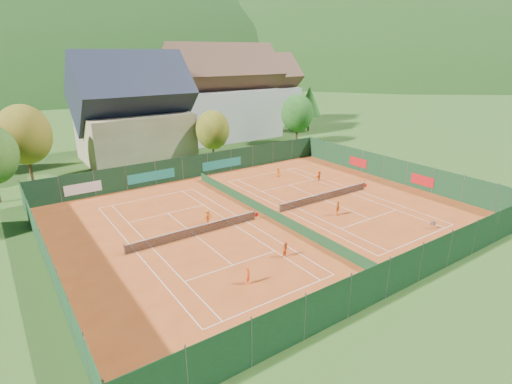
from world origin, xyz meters
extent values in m
plane|color=#2A5019|center=(0.00, 0.00, -0.02)|extent=(600.00, 600.00, 0.00)
cube|color=#B1471A|center=(0.00, 0.00, 0.01)|extent=(40.00, 32.00, 0.01)
cube|color=white|center=(-8.00, 11.88, 0.01)|extent=(10.97, 0.06, 0.00)
cube|color=white|center=(-8.00, -11.88, 0.01)|extent=(10.97, 0.06, 0.00)
cube|color=white|center=(-13.48, 0.00, 0.01)|extent=(0.06, 23.77, 0.00)
cube|color=white|center=(-2.51, 0.00, 0.01)|extent=(0.06, 23.77, 0.00)
cube|color=white|center=(-12.12, 0.00, 0.01)|extent=(0.06, 23.77, 0.00)
cube|color=white|center=(-3.88, 0.00, 0.01)|extent=(0.06, 23.77, 0.00)
cube|color=white|center=(-8.00, 6.40, 0.01)|extent=(8.23, 0.06, 0.00)
cube|color=white|center=(-8.00, -6.40, 0.01)|extent=(8.23, 0.06, 0.00)
cube|color=white|center=(-8.00, 0.00, 0.01)|extent=(0.06, 12.80, 0.00)
cube|color=white|center=(8.00, 11.88, 0.01)|extent=(10.97, 0.06, 0.00)
cube|color=white|center=(8.00, -11.88, 0.01)|extent=(10.97, 0.06, 0.00)
cube|color=white|center=(2.51, 0.00, 0.01)|extent=(0.06, 23.77, 0.00)
cube|color=white|center=(13.48, 0.00, 0.01)|extent=(0.06, 23.77, 0.00)
cube|color=white|center=(3.88, 0.00, 0.01)|extent=(0.06, 23.77, 0.00)
cube|color=white|center=(12.12, 0.00, 0.01)|extent=(0.06, 23.77, 0.00)
cube|color=white|center=(8.00, 6.40, 0.01)|extent=(8.23, 0.06, 0.00)
cube|color=white|center=(8.00, -6.40, 0.01)|extent=(8.23, 0.06, 0.00)
cube|color=white|center=(8.00, 0.00, 0.01)|extent=(0.06, 12.80, 0.00)
cylinder|color=#59595B|center=(-14.40, 0.00, 0.51)|extent=(0.10, 0.10, 1.02)
cylinder|color=#59595B|center=(-1.60, 0.00, 0.51)|extent=(0.10, 0.10, 1.02)
cube|color=black|center=(-8.00, 0.00, 0.46)|extent=(12.80, 0.02, 0.86)
cube|color=white|center=(-8.00, 0.00, 0.89)|extent=(12.80, 0.04, 0.06)
cube|color=red|center=(-1.35, 0.00, 0.45)|extent=(0.40, 0.04, 0.40)
cylinder|color=#59595B|center=(1.60, 0.00, 0.51)|extent=(0.10, 0.10, 1.02)
cylinder|color=#59595B|center=(14.40, 0.00, 0.51)|extent=(0.10, 0.10, 1.02)
cube|color=black|center=(8.00, 0.00, 0.46)|extent=(12.80, 0.02, 0.86)
cube|color=white|center=(8.00, 0.00, 0.89)|extent=(12.80, 0.04, 0.06)
cube|color=red|center=(14.65, 0.00, 0.45)|extent=(0.40, 0.04, 0.40)
cube|color=#13361A|center=(0.00, 0.00, 0.50)|extent=(0.03, 28.80, 1.00)
cube|color=#12321C|center=(0.00, 16.00, 1.50)|extent=(40.00, 0.04, 3.00)
cube|color=teal|center=(-6.00, 15.94, 1.20)|extent=(6.00, 0.03, 1.20)
cube|color=teal|center=(4.00, 15.94, 1.20)|extent=(6.00, 0.03, 1.20)
cube|color=silver|center=(-14.00, 15.94, 1.20)|extent=(4.00, 0.03, 1.20)
cube|color=#123218|center=(0.00, -16.00, 1.50)|extent=(40.00, 0.04, 3.00)
cube|color=#14381C|center=(-20.00, 0.00, 1.50)|extent=(0.04, 32.00, 3.00)
cube|color=#13361B|center=(20.00, 0.00, 1.50)|extent=(0.04, 32.00, 3.00)
cube|color=#B21414|center=(19.94, -4.00, 1.20)|extent=(0.03, 3.00, 1.20)
cube|color=#B21414|center=(19.94, 6.00, 1.20)|extent=(0.03, 3.00, 1.20)
cube|color=tan|center=(-3.00, 30.00, 3.50)|extent=(15.00, 12.00, 7.00)
cube|color=#1E2333|center=(-3.00, 30.00, 10.00)|extent=(16.20, 12.00, 12.00)
cube|color=silver|center=(16.00, 36.00, 4.50)|extent=(20.00, 11.00, 9.00)
cube|color=brown|center=(16.00, 36.00, 11.75)|extent=(21.60, 11.00, 11.00)
cube|color=silver|center=(30.00, 44.00, 4.00)|extent=(16.00, 10.00, 8.00)
cube|color=brown|center=(30.00, 44.00, 10.50)|extent=(17.28, 10.00, 10.00)
cylinder|color=#482F19|center=(-18.00, 26.00, 1.57)|extent=(0.36, 0.36, 3.15)
ellipsoid|color=olive|center=(-18.00, 26.00, 6.07)|extent=(6.44, 6.44, 7.40)
cylinder|color=#4E331B|center=(6.00, 22.00, 1.22)|extent=(0.36, 0.36, 2.45)
ellipsoid|color=olive|center=(6.00, 22.00, 4.72)|extent=(5.01, 5.01, 5.76)
cylinder|color=#4B2F1B|center=(24.00, 24.00, 1.40)|extent=(0.36, 0.36, 2.80)
ellipsoid|color=#1E5718|center=(24.00, 24.00, 5.40)|extent=(5.72, 5.72, 6.58)
cylinder|color=#402517|center=(34.00, 32.00, 1.57)|extent=(0.36, 0.36, 3.15)
cone|color=#205B1A|center=(34.00, 32.00, 6.07)|extent=(5.04, 5.04, 5.85)
cylinder|color=#432918|center=(26.00, 40.00, 1.75)|extent=(0.36, 0.36, 3.50)
ellipsoid|color=olive|center=(26.00, 40.00, 6.75)|extent=(7.15, 7.15, 8.22)
ellipsoid|color=black|center=(10.00, 300.00, -42.35)|extent=(440.00, 440.00, 242.00)
ellipsoid|color=black|center=(240.00, 190.00, -38.57)|extent=(380.00, 380.00, 220.40)
cylinder|color=slate|center=(10.80, -11.45, 0.40)|extent=(0.02, 0.02, 0.80)
cylinder|color=slate|center=(11.10, -11.45, 0.40)|extent=(0.02, 0.02, 0.80)
cylinder|color=slate|center=(10.80, -11.15, 0.40)|extent=(0.02, 0.02, 0.80)
cylinder|color=slate|center=(11.10, -11.15, 0.40)|extent=(0.02, 0.02, 0.80)
cube|color=slate|center=(10.95, -11.30, 0.55)|extent=(0.34, 0.34, 0.30)
ellipsoid|color=#CCD833|center=(10.95, -11.30, 0.58)|extent=(0.28, 0.28, 0.16)
sphere|color=#CCD833|center=(-11.73, -5.59, 0.03)|extent=(0.07, 0.07, 0.07)
sphere|color=#CCD833|center=(5.52, -8.98, 0.03)|extent=(0.07, 0.07, 0.07)
sphere|color=#CCD833|center=(3.36, 6.25, 0.03)|extent=(0.07, 0.07, 0.07)
imported|color=#F55315|center=(-8.47, -9.27, 0.68)|extent=(0.59, 0.57, 1.36)
imported|color=#CC4612|center=(-3.78, -7.71, 0.65)|extent=(0.69, 0.56, 1.31)
imported|color=orange|center=(-5.91, 1.62, 0.79)|extent=(1.09, 0.72, 1.57)
imported|color=#D56012|center=(5.96, -3.89, 0.76)|extent=(0.91, 0.86, 1.51)
imported|color=orange|center=(8.97, 9.85, 0.67)|extent=(0.70, 0.51, 1.34)
imported|color=orange|center=(12.30, 5.59, 0.66)|extent=(1.28, 0.82, 1.32)
camera|label=1|loc=(-22.07, -29.95, 15.79)|focal=28.00mm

